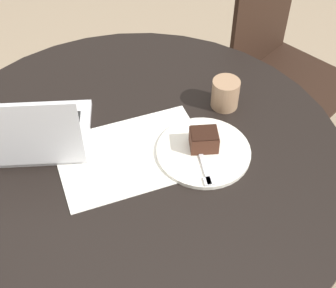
# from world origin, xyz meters

# --- Properties ---
(ground_plane) EXTENTS (12.00, 12.00, 0.00)m
(ground_plane) POSITION_xyz_m (0.00, 0.00, 0.00)
(ground_plane) COLOR gray
(dining_table) EXTENTS (1.20, 1.20, 0.75)m
(dining_table) POSITION_xyz_m (0.00, 0.00, 0.61)
(dining_table) COLOR black
(dining_table) RESTS_ON ground_plane
(chair) EXTENTS (0.59, 0.59, 0.95)m
(chair) POSITION_xyz_m (-0.53, -0.73, 0.49)
(chair) COLOR black
(chair) RESTS_ON ground_plane
(paper_document) EXTENTS (0.48, 0.42, 0.00)m
(paper_document) POSITION_xyz_m (0.00, -0.00, 0.75)
(paper_document) COLOR white
(paper_document) RESTS_ON dining_table
(plate) EXTENTS (0.26, 0.26, 0.01)m
(plate) POSITION_xyz_m (-0.20, -0.02, 0.75)
(plate) COLOR silver
(plate) RESTS_ON dining_table
(cake_slice) EXTENTS (0.08, 0.07, 0.06)m
(cake_slice) POSITION_xyz_m (-0.19, -0.03, 0.79)
(cake_slice) COLOR #472619
(cake_slice) RESTS_ON plate
(fork) EXTENTS (0.06, 0.17, 0.00)m
(fork) POSITION_xyz_m (-0.20, 0.04, 0.76)
(fork) COLOR silver
(fork) RESTS_ON plate
(coffee_glass) EXTENTS (0.08, 0.08, 0.09)m
(coffee_glass) POSITION_xyz_m (-0.26, -0.22, 0.79)
(coffee_glass) COLOR #997556
(coffee_glass) RESTS_ON dining_table
(laptop) EXTENTS (0.35, 0.29, 0.22)m
(laptop) POSITION_xyz_m (0.29, -0.03, 0.78)
(laptop) COLOR silver
(laptop) RESTS_ON dining_table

